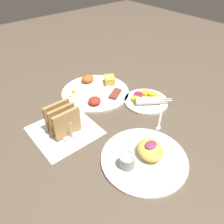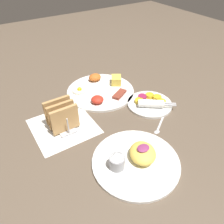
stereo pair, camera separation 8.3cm
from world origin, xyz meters
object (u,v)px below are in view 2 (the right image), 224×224
(plate_breakfast, at_px, (101,90))
(toast_rack, at_px, (62,116))
(plate_foreground, at_px, (136,159))
(plate_condiments, at_px, (150,103))

(plate_breakfast, relative_size, toast_rack, 2.60)
(plate_breakfast, bearing_deg, toast_rack, -151.62)
(plate_breakfast, relative_size, plate_foreground, 1.11)
(plate_foreground, xyz_separation_m, toast_rack, (-0.12, 0.28, 0.04))
(plate_condiments, relative_size, plate_foreground, 0.68)
(plate_condiments, height_order, toast_rack, toast_rack)
(plate_condiments, distance_m, toast_rack, 0.37)
(plate_condiments, xyz_separation_m, plate_foreground, (-0.23, -0.20, 0.00))
(plate_breakfast, distance_m, toast_rack, 0.27)
(plate_breakfast, height_order, plate_foreground, plate_foreground)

